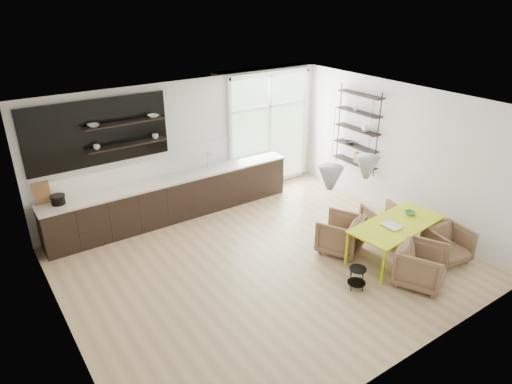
{
  "coord_description": "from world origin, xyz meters",
  "views": [
    {
      "loc": [
        -4.23,
        -5.77,
        4.7
      ],
      "look_at": [
        0.14,
        0.6,
        1.18
      ],
      "focal_mm": 32.0,
      "sensor_mm": 36.0,
      "label": 1
    }
  ],
  "objects_px": {
    "armchair_front_right": "(447,244)",
    "dining_table": "(397,226)",
    "armchair_front_left": "(421,266)",
    "armchair_back_right": "(382,220)",
    "armchair_back_left": "(340,234)",
    "wire_stool": "(357,275)"
  },
  "relations": [
    {
      "from": "armchair_back_left",
      "to": "armchair_back_right",
      "type": "bearing_deg",
      "value": 151.97
    },
    {
      "from": "dining_table",
      "to": "armchair_front_left",
      "type": "distance_m",
      "value": 0.94
    },
    {
      "from": "dining_table",
      "to": "wire_stool",
      "type": "height_order",
      "value": "dining_table"
    },
    {
      "from": "wire_stool",
      "to": "dining_table",
      "type": "bearing_deg",
      "value": 13.64
    },
    {
      "from": "dining_table",
      "to": "armchair_back_left",
      "type": "height_order",
      "value": "armchair_back_left"
    },
    {
      "from": "armchair_back_right",
      "to": "armchair_front_left",
      "type": "bearing_deg",
      "value": 76.57
    },
    {
      "from": "dining_table",
      "to": "armchair_back_left",
      "type": "distance_m",
      "value": 1.06
    },
    {
      "from": "dining_table",
      "to": "armchair_back_right",
      "type": "height_order",
      "value": "dining_table"
    },
    {
      "from": "armchair_back_left",
      "to": "armchair_back_right",
      "type": "height_order",
      "value": "armchair_back_left"
    },
    {
      "from": "armchair_back_left",
      "to": "wire_stool",
      "type": "relative_size",
      "value": 2.0
    },
    {
      "from": "armchair_back_left",
      "to": "armchair_front_left",
      "type": "xyz_separation_m",
      "value": [
        0.37,
        -1.56,
        0.0
      ]
    },
    {
      "from": "dining_table",
      "to": "wire_stool",
      "type": "xyz_separation_m",
      "value": [
        -1.31,
        -0.32,
        -0.4
      ]
    },
    {
      "from": "armchair_front_right",
      "to": "dining_table",
      "type": "bearing_deg",
      "value": 147.96
    },
    {
      "from": "dining_table",
      "to": "armchair_back_left",
      "type": "xyz_separation_m",
      "value": [
        -0.7,
        0.73,
        -0.3
      ]
    },
    {
      "from": "armchair_front_left",
      "to": "armchair_front_right",
      "type": "height_order",
      "value": "armchair_front_left"
    },
    {
      "from": "dining_table",
      "to": "wire_stool",
      "type": "bearing_deg",
      "value": -172.29
    },
    {
      "from": "armchair_front_left",
      "to": "wire_stool",
      "type": "xyz_separation_m",
      "value": [
        -0.98,
        0.51,
        -0.11
      ]
    },
    {
      "from": "armchair_back_left",
      "to": "armchair_front_left",
      "type": "distance_m",
      "value": 1.61
    },
    {
      "from": "armchair_front_right",
      "to": "wire_stool",
      "type": "bearing_deg",
      "value": -179.34
    },
    {
      "from": "dining_table",
      "to": "armchair_front_right",
      "type": "bearing_deg",
      "value": -47.33
    },
    {
      "from": "armchair_back_right",
      "to": "wire_stool",
      "type": "relative_size",
      "value": 1.79
    },
    {
      "from": "armchair_back_right",
      "to": "armchair_front_right",
      "type": "xyz_separation_m",
      "value": [
        0.26,
        -1.33,
        0.01
      ]
    }
  ]
}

